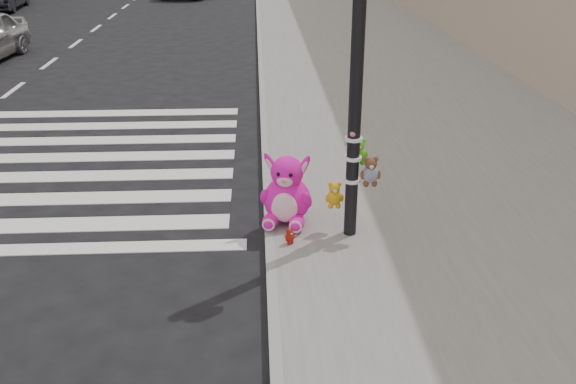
{
  "coord_description": "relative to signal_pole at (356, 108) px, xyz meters",
  "views": [
    {
      "loc": [
        1.42,
        -5.61,
        4.0
      ],
      "look_at": [
        1.79,
        1.78,
        0.75
      ],
      "focal_mm": 40.0,
      "sensor_mm": 36.0,
      "label": 1
    }
  ],
  "objects": [
    {
      "name": "curb_edge",
      "position": [
        -1.06,
        8.19,
        -1.75
      ],
      "size": [
        0.12,
        80.0,
        0.15
      ],
      "primitive_type": "cube",
      "color": "gray",
      "rests_on": "ground"
    },
    {
      "name": "signal_pole",
      "position": [
        0.0,
        0.0,
        0.0
      ],
      "size": [
        0.68,
        0.48,
        4.0
      ],
      "color": "black",
      "rests_on": "sidewalk_near"
    },
    {
      "name": "pink_bunny",
      "position": [
        -0.82,
        0.36,
        -1.28
      ],
      "size": [
        0.74,
        0.83,
        0.99
      ],
      "rotation": [
        0.0,
        0.0,
        -0.22
      ],
      "color": "#F114B0",
      "rests_on": "sidewalk_near"
    },
    {
      "name": "sidewalk_near",
      "position": [
        2.39,
        8.19,
        -1.75
      ],
      "size": [
        7.0,
        80.0,
        0.14
      ],
      "primitive_type": "cube",
      "color": "slate",
      "rests_on": "ground"
    },
    {
      "name": "red_teddy",
      "position": [
        -0.81,
        -0.26,
        -1.58
      ],
      "size": [
        0.18,
        0.17,
        0.22
      ],
      "primitive_type": null,
      "rotation": [
        0.0,
        0.0,
        0.58
      ],
      "color": "#A01810",
      "rests_on": "sidewalk_near"
    },
    {
      "name": "ground",
      "position": [
        -2.61,
        -1.81,
        -1.82
      ],
      "size": [
        120.0,
        120.0,
        0.0
      ],
      "primitive_type": "plane",
      "color": "black",
      "rests_on": "ground"
    }
  ]
}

